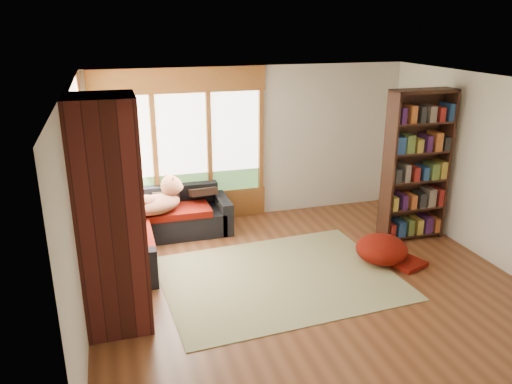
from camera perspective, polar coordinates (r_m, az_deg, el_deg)
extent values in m
plane|color=#5B2F19|center=(6.84, 5.51, -9.86)|extent=(5.50, 5.50, 0.00)
plane|color=white|center=(6.03, 6.29, 12.32)|extent=(5.50, 5.50, 0.00)
cube|color=silver|center=(8.59, -0.45, 5.60)|extent=(5.50, 0.04, 2.60)
cube|color=silver|center=(4.30, 18.70, -9.66)|extent=(5.50, 0.04, 2.60)
cube|color=silver|center=(5.89, -19.76, -1.92)|extent=(0.04, 5.00, 2.60)
cube|color=silver|center=(7.76, 25.05, 2.32)|extent=(0.04, 5.00, 2.60)
cube|color=#975A26|center=(8.30, -8.40, 5.28)|extent=(2.82, 0.10, 1.90)
cube|color=white|center=(8.30, -8.40, 5.28)|extent=(2.54, 0.09, 1.62)
cube|color=#975A26|center=(7.01, -19.19, 1.86)|extent=(0.10, 2.62, 1.90)
cube|color=white|center=(7.01, -19.19, 1.86)|extent=(0.09, 2.36, 1.62)
cube|color=#699554|center=(7.72, -19.11, 6.45)|extent=(0.03, 0.72, 0.90)
cube|color=#471914|center=(5.55, -16.30, -2.83)|extent=(0.70, 0.70, 2.60)
cube|color=black|center=(8.21, -10.69, -3.40)|extent=(2.20, 0.90, 0.42)
cube|color=black|center=(8.39, -11.13, 0.01)|extent=(2.20, 0.20, 0.38)
cube|color=black|center=(8.31, -3.88, -2.12)|extent=(0.20, 0.90, 0.60)
cube|color=maroon|center=(7.99, -11.43, -1.99)|extent=(1.90, 0.66, 0.12)
cube|color=black|center=(7.58, -15.04, -5.67)|extent=(0.90, 2.20, 0.42)
cube|color=black|center=(7.43, -17.99, -3.11)|extent=(0.20, 2.20, 0.38)
cube|color=black|center=(6.64, -14.76, -8.46)|extent=(0.90, 0.20, 0.60)
cube|color=maroon|center=(7.15, -14.15, -4.75)|extent=(0.66, 1.20, 0.12)
cube|color=maroon|center=(8.03, -14.52, -2.11)|extent=(0.66, 0.66, 0.12)
cube|color=beige|center=(6.84, 2.65, -9.73)|extent=(3.20, 2.53, 0.01)
cube|color=#361B12|center=(8.32, 20.62, 3.02)|extent=(0.04, 0.34, 2.35)
cube|color=#361B12|center=(7.78, 14.90, 2.57)|extent=(0.04, 0.34, 2.35)
cube|color=#361B12|center=(8.17, 17.25, 3.11)|extent=(1.01, 0.02, 2.35)
cube|color=#361B12|center=(8.40, 17.09, -4.50)|extent=(0.93, 0.32, 0.03)
cube|color=#361B12|center=(8.24, 17.39, -1.63)|extent=(0.93, 0.32, 0.03)
cube|color=#361B12|center=(8.10, 17.70, 1.35)|extent=(0.93, 0.32, 0.03)
cube|color=#361B12|center=(7.98, 18.02, 4.42)|extent=(0.93, 0.32, 0.03)
cube|color=#361B12|center=(7.89, 18.35, 7.58)|extent=(0.93, 0.32, 0.03)
cube|color=#361B12|center=(7.82, 18.70, 10.80)|extent=(0.93, 0.32, 0.03)
cube|color=#726659|center=(8.03, 17.93, 2.77)|extent=(0.89, 0.26, 2.19)
ellipsoid|color=maroon|center=(7.39, 14.17, -6.27)|extent=(0.80, 0.80, 0.40)
ellipsoid|color=brown|center=(7.77, -11.41, -0.55)|extent=(0.96, 0.84, 0.27)
sphere|color=brown|center=(7.88, -9.67, 0.85)|extent=(0.44, 0.44, 0.33)
cone|color=brown|center=(7.81, -10.05, 1.69)|extent=(0.16, 0.16, 0.14)
ellipsoid|color=black|center=(6.91, -15.92, -3.73)|extent=(0.58, 0.76, 0.23)
sphere|color=black|center=(7.10, -15.61, -2.15)|extent=(0.33, 0.33, 0.27)
cone|color=black|center=(7.02, -15.76, -1.45)|extent=(0.12, 0.12, 0.12)
cube|color=black|center=(8.30, -6.29, 1.12)|extent=(0.45, 0.12, 0.45)
cube|color=black|center=(8.22, -10.40, 0.74)|extent=(0.45, 0.12, 0.45)
cube|color=black|center=(7.75, -16.83, -0.91)|extent=(0.45, 0.12, 0.45)
cube|color=black|center=(6.72, -16.73, -3.98)|extent=(0.45, 0.12, 0.45)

